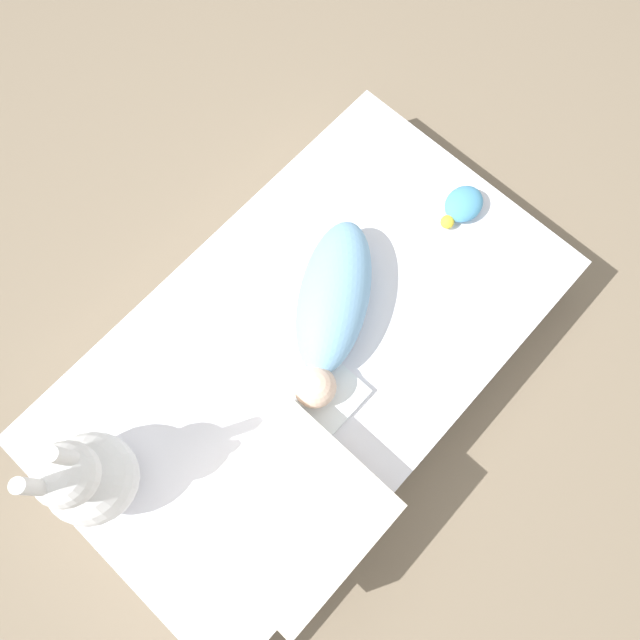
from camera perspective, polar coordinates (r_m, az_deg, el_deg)
name	(u,v)px	position (r m, az deg, el deg)	size (l,w,h in m)	color
ground_plane	(308,366)	(1.80, -1.12, -4.26)	(12.00, 12.00, 0.00)	#7A6B56
bed_mattress	(307,357)	(1.70, -1.19, -3.42)	(1.37, 0.80, 0.22)	white
burp_cloth	(319,390)	(1.55, -0.13, -6.38)	(0.17, 0.20, 0.02)	white
swaddled_baby	(332,304)	(1.54, 1.13, 1.43)	(0.47, 0.36, 0.15)	#7FB7E5
pillow	(290,512)	(1.48, -2.72, -17.17)	(0.37, 0.36, 0.11)	white
bunny_plush	(86,478)	(1.49, -20.60, -13.33)	(0.21, 0.21, 0.40)	white
turtle_plush	(463,205)	(1.74, 12.91, 10.19)	(0.14, 0.09, 0.06)	#4C99C6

